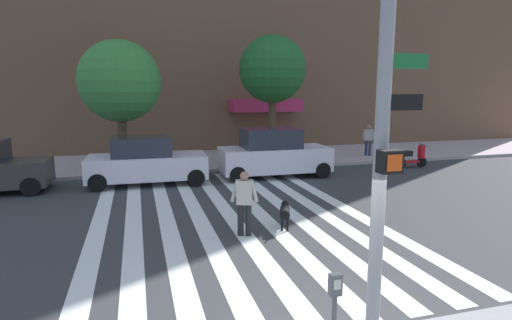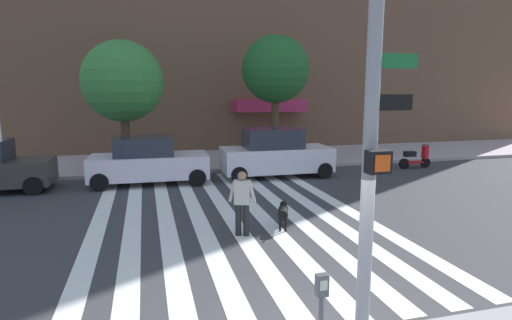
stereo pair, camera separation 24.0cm
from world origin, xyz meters
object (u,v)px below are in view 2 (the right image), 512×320
object	(u,v)px
parked_car_behind_first	(148,161)
parked_car_third_in_line	(275,154)
traffic_light_pole	(375,97)
parking_meter_curbside	(321,313)
street_tree_nearest	(123,82)
parked_scooter	(415,158)
pedestrian_dog_walker	(242,200)
street_tree_middle	(275,70)
dog_on_leash	(283,212)
pedestrian_bystander	(372,139)

from	to	relation	value
parked_car_behind_first	parked_car_third_in_line	distance (m)	5.20
traffic_light_pole	parked_car_behind_first	bearing A→B (deg)	102.40
traffic_light_pole	parking_meter_curbside	distance (m)	2.64
parking_meter_curbside	street_tree_nearest	size ratio (longest dim) A/B	0.24
traffic_light_pole	parked_scooter	size ratio (longest dim) A/B	3.56
traffic_light_pole	pedestrian_dog_walker	bearing A→B (deg)	94.82
street_tree_middle	pedestrian_dog_walker	distance (m)	11.34
parked_car_third_in_line	dog_on_leash	distance (m)	6.73
parked_car_third_in_line	pedestrian_bystander	xyz separation A→B (m)	(6.39, 3.09, 0.11)
parking_meter_curbside	parked_scooter	distance (m)	16.07
traffic_light_pole	street_tree_middle	size ratio (longest dim) A/B	0.95
parked_car_behind_first	street_tree_nearest	bearing A→B (deg)	110.74
street_tree_middle	dog_on_leash	size ratio (longest dim) A/B	6.14
parked_scooter	street_tree_nearest	world-z (taller)	street_tree_nearest
street_tree_nearest	dog_on_leash	world-z (taller)	street_tree_nearest
parked_car_behind_first	pedestrian_bystander	bearing A→B (deg)	14.92
parked_scooter	street_tree_nearest	size ratio (longest dim) A/B	0.29
parked_car_third_in_line	street_tree_middle	size ratio (longest dim) A/B	0.75
street_tree_middle	pedestrian_bystander	world-z (taller)	street_tree_middle
traffic_light_pole	pedestrian_dog_walker	xyz separation A→B (m)	(-0.44, 5.20, -2.59)
parked_scooter	street_tree_middle	bearing A→B (deg)	151.81
parking_meter_curbside	pedestrian_dog_walker	xyz separation A→B (m)	(0.36, 5.57, -0.10)
parked_car_behind_first	parked_car_third_in_line	xyz separation A→B (m)	(5.20, -0.00, 0.09)
traffic_light_pole	pedestrian_dog_walker	world-z (taller)	traffic_light_pole
parked_scooter	street_tree_middle	world-z (taller)	street_tree_middle
parking_meter_curbside	parked_car_third_in_line	bearing A→B (deg)	74.67
dog_on_leash	street_tree_nearest	bearing A→B (deg)	115.70
traffic_light_pole	parked_car_behind_first	distance (m)	12.50
parked_car_third_in_line	street_tree_nearest	world-z (taller)	street_tree_nearest
street_tree_nearest	pedestrian_dog_walker	size ratio (longest dim) A/B	3.40
street_tree_middle	dog_on_leash	world-z (taller)	street_tree_middle
parked_car_third_in_line	pedestrian_bystander	size ratio (longest dim) A/B	2.81
parked_scooter	pedestrian_bystander	xyz separation A→B (m)	(-0.50, 3.03, 0.60)
street_tree_middle	dog_on_leash	distance (m)	10.90
parked_car_behind_first	pedestrian_dog_walker	xyz separation A→B (m)	(2.18, -6.73, 0.05)
pedestrian_bystander	parking_meter_curbside	bearing A→B (deg)	-122.39
parked_car_third_in_line	parked_scooter	world-z (taller)	parked_car_third_in_line
parked_car_third_in_line	parked_scooter	xyz separation A→B (m)	(6.89, 0.06, -0.48)
parked_scooter	street_tree_middle	size ratio (longest dim) A/B	0.27
parked_scooter	dog_on_leash	size ratio (longest dim) A/B	1.63
street_tree_nearest	dog_on_leash	xyz separation A→B (m)	(4.26, -8.85, -3.53)
dog_on_leash	pedestrian_bystander	world-z (taller)	pedestrian_bystander
parked_car_behind_first	pedestrian_dog_walker	bearing A→B (deg)	-72.02
street_tree_nearest	pedestrian_bystander	bearing A→B (deg)	3.17
street_tree_nearest	dog_on_leash	distance (m)	10.44
pedestrian_dog_walker	pedestrian_bystander	distance (m)	13.59
parked_scooter	street_tree_nearest	xyz separation A→B (m)	(-12.99, 2.33, 3.49)
parking_meter_curbside	dog_on_leash	size ratio (longest dim) A/B	1.36
parked_car_behind_first	street_tree_middle	xyz separation A→B (m)	(6.20, 3.22, 3.72)
pedestrian_bystander	street_tree_nearest	bearing A→B (deg)	-176.83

